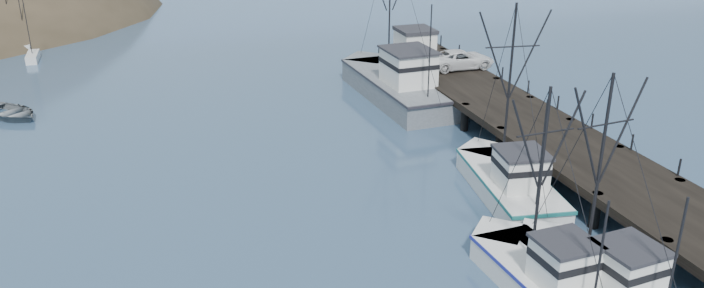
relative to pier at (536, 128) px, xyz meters
name	(u,v)px	position (x,y,z in m)	size (l,w,h in m)	color
pier	(536,128)	(0.00, 0.00, 0.00)	(6.00, 44.00, 2.00)	black
trawler_near	(599,280)	(-6.31, -15.38, -0.87)	(4.06, 10.06, 10.33)	silver
trawler_mid	(542,275)	(-8.47, -14.25, -0.87)	(3.55, 9.48, 9.64)	silver
trawler_far	(508,181)	(-4.91, -5.09, -0.87)	(4.82, 10.98, 11.21)	silver
work_vessel	(396,83)	(-4.55, 13.49, -0.46)	(5.45, 16.29, 13.53)	slate
pier_shed	(415,44)	(-1.49, 17.03, 1.73)	(3.00, 3.20, 2.80)	silver
pickup_truck	(461,59)	(1.16, 13.47, 1.09)	(2.58, 5.59, 1.55)	silver
motorboat	(12,117)	(-33.94, 18.07, -1.69)	(3.90, 5.46, 1.13)	slate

